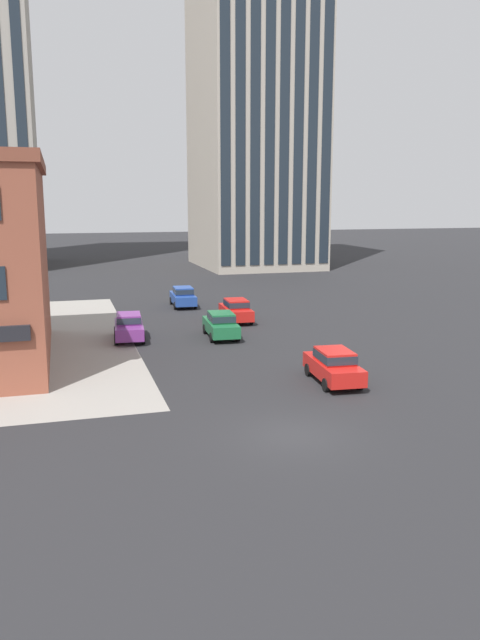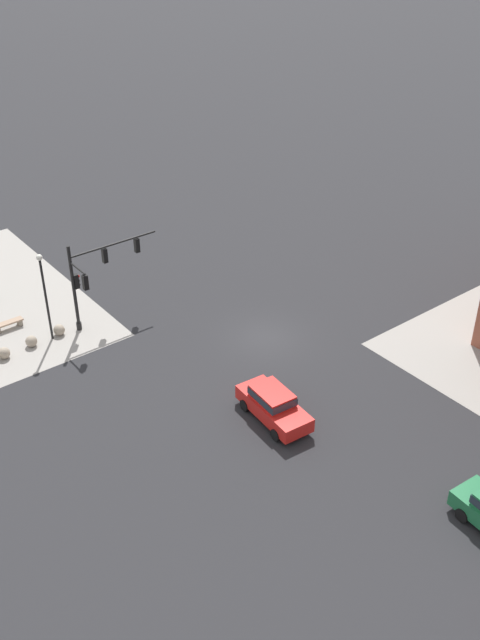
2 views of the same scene
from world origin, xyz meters
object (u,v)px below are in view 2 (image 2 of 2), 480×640
at_px(bollard_sphere_curb_c, 4,353).
at_px(bench_near_signal, 8,324).
at_px(bollard_sphere_curb_b, 31,341).
at_px(car_parked_curb, 273,404).
at_px(street_lamp_corner_near, 44,287).
at_px(traffic_signal_main, 92,275).
at_px(bollard_sphere_curb_a, 59,330).

distance_m(bollard_sphere_curb_c, bench_near_signal, 3.12).
relative_size(bollard_sphere_curb_b, car_parked_curb, 0.15).
bearing_deg(street_lamp_corner_near, traffic_signal_main, 173.63).
relative_size(street_lamp_corner_near, car_parked_curb, 1.23).
xyz_separation_m(bollard_sphere_curb_a, street_lamp_corner_near, (0.51, 0.09, 3.13)).
bearing_deg(bench_near_signal, street_lamp_corner_near, 122.07).
distance_m(bench_near_signal, street_lamp_corner_near, 4.38).
bearing_deg(car_parked_curb, bench_near_signal, -66.13).
height_order(traffic_signal_main, bollard_sphere_curb_c, traffic_signal_main).
height_order(bollard_sphere_curb_c, bench_near_signal, bollard_sphere_curb_c).
distance_m(bollard_sphere_curb_b, bollard_sphere_curb_c, 1.74).
bearing_deg(bollard_sphere_curb_c, bollard_sphere_curb_b, -174.25).
bearing_deg(bollard_sphere_curb_a, traffic_signal_main, 170.19).
distance_m(traffic_signal_main, street_lamp_corner_near, 2.88).
height_order(bollard_sphere_curb_a, bench_near_signal, bollard_sphere_curb_a).
relative_size(bench_near_signal, street_lamp_corner_near, 0.32).
distance_m(bench_near_signal, car_parked_curb, 17.76).
relative_size(bollard_sphere_curb_c, street_lamp_corner_near, 0.12).
xyz_separation_m(bollard_sphere_curb_b, car_parked_curb, (-6.88, 13.63, 0.58)).
distance_m(street_lamp_corner_near, car_parked_curb, 14.97).
height_order(traffic_signal_main, bollard_sphere_curb_a, traffic_signal_main).
bearing_deg(street_lamp_corner_near, bollard_sphere_curb_b, 1.24).
bearing_deg(traffic_signal_main, bollard_sphere_curb_a, -9.81).
distance_m(traffic_signal_main, car_parked_curb, 13.85).
xyz_separation_m(bench_near_signal, street_lamp_corner_near, (-1.61, 2.57, 3.15)).
bearing_deg(traffic_signal_main, bench_near_signal, -32.87).
bearing_deg(bench_near_signal, car_parked_curb, 113.87).
xyz_separation_m(traffic_signal_main, car_parked_curb, (-2.70, 13.34, -2.55)).
relative_size(bollard_sphere_curb_b, bench_near_signal, 0.38).
xyz_separation_m(bollard_sphere_curb_a, bollard_sphere_curb_c, (3.55, 0.29, 0.00)).
height_order(bollard_sphere_curb_b, car_parked_curb, car_parked_curb).
relative_size(bollard_sphere_curb_b, bollard_sphere_curb_c, 1.00).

